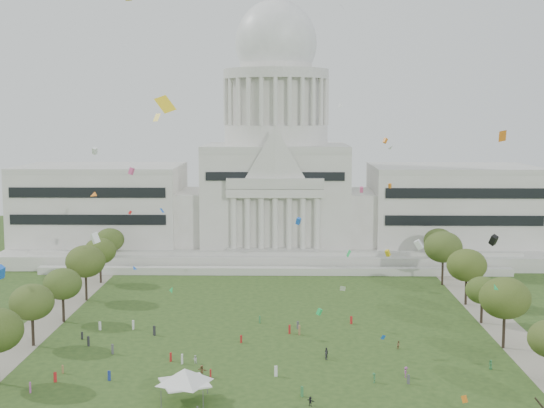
% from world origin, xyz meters
% --- Properties ---
extents(ground, '(400.00, 400.00, 0.00)m').
position_xyz_m(ground, '(0.00, 0.00, 0.00)').
color(ground, '#2B451B').
rests_on(ground, ground).
extents(capitol, '(160.00, 64.50, 91.30)m').
position_xyz_m(capitol, '(0.00, 113.59, 22.30)').
color(capitol, '#B8B6AD').
rests_on(capitol, ground).
extents(path_left, '(8.00, 160.00, 0.04)m').
position_xyz_m(path_left, '(-48.00, 30.00, 0.02)').
color(path_left, gray).
rests_on(path_left, ground).
extents(path_right, '(8.00, 160.00, 0.04)m').
position_xyz_m(path_right, '(48.00, 30.00, 0.02)').
color(path_right, gray).
rests_on(path_right, ground).
extents(row_tree_l_2, '(8.42, 8.42, 11.97)m').
position_xyz_m(row_tree_l_2, '(-45.04, 17.30, 8.51)').
color(row_tree_l_2, black).
rests_on(row_tree_l_2, ground).
extents(row_tree_r_2, '(9.55, 9.55, 13.58)m').
position_xyz_m(row_tree_r_2, '(44.17, 17.44, 9.66)').
color(row_tree_r_2, black).
rests_on(row_tree_r_2, ground).
extents(row_tree_l_3, '(8.12, 8.12, 11.55)m').
position_xyz_m(row_tree_l_3, '(-44.09, 33.92, 8.21)').
color(row_tree_l_3, black).
rests_on(row_tree_l_3, ground).
extents(row_tree_r_3, '(7.01, 7.01, 9.98)m').
position_xyz_m(row_tree_r_3, '(44.40, 34.48, 7.08)').
color(row_tree_r_3, black).
rests_on(row_tree_r_3, ground).
extents(row_tree_l_4, '(9.29, 9.29, 13.21)m').
position_xyz_m(row_tree_l_4, '(-44.08, 52.42, 9.39)').
color(row_tree_l_4, black).
rests_on(row_tree_l_4, ground).
extents(row_tree_r_4, '(9.19, 9.19, 13.06)m').
position_xyz_m(row_tree_r_4, '(44.76, 50.04, 9.29)').
color(row_tree_r_4, black).
rests_on(row_tree_r_4, ground).
extents(row_tree_l_5, '(8.33, 8.33, 11.85)m').
position_xyz_m(row_tree_l_5, '(-45.22, 71.01, 8.42)').
color(row_tree_l_5, black).
rests_on(row_tree_l_5, ground).
extents(row_tree_r_5, '(9.82, 9.82, 13.96)m').
position_xyz_m(row_tree_r_5, '(43.49, 70.19, 9.93)').
color(row_tree_r_5, black).
rests_on(row_tree_r_5, ground).
extents(row_tree_l_6, '(8.19, 8.19, 11.64)m').
position_xyz_m(row_tree_l_6, '(-46.87, 89.14, 8.27)').
color(row_tree_l_6, black).
rests_on(row_tree_l_6, ground).
extents(row_tree_r_6, '(8.42, 8.42, 11.97)m').
position_xyz_m(row_tree_r_6, '(45.96, 88.13, 8.51)').
color(row_tree_r_6, black).
rests_on(row_tree_r_6, ground).
extents(event_tent, '(12.38, 12.38, 5.30)m').
position_xyz_m(event_tent, '(-12.43, -10.00, 4.11)').
color(event_tent, '#4C4C4C').
rests_on(event_tent, ground).
extents(person_0, '(0.81, 0.97, 1.70)m').
position_xyz_m(person_0, '(38.57, 5.42, 0.85)').
color(person_0, '#33723F').
rests_on(person_0, ground).
extents(person_2, '(0.84, 0.89, 1.57)m').
position_xyz_m(person_2, '(24.36, 16.55, 0.78)').
color(person_2, olive).
rests_on(person_2, ground).
extents(person_3, '(0.75, 1.18, 1.69)m').
position_xyz_m(person_3, '(17.62, -1.48, 0.85)').
color(person_3, '#33723F').
rests_on(person_3, ground).
extents(person_4, '(1.00, 1.28, 1.93)m').
position_xyz_m(person_4, '(10.47, 11.12, 0.97)').
color(person_4, '#26262B').
rests_on(person_4, ground).
extents(person_5, '(1.88, 1.38, 1.89)m').
position_xyz_m(person_5, '(-11.05, 1.22, 0.95)').
color(person_5, olive).
rests_on(person_5, ground).
extents(person_8, '(0.74, 0.47, 1.49)m').
position_xyz_m(person_8, '(-12.94, 7.58, 0.75)').
color(person_8, silver).
rests_on(person_8, ground).
extents(person_9, '(1.04, 1.35, 1.86)m').
position_xyz_m(person_9, '(23.28, 1.10, 0.93)').
color(person_9, '#994C8C').
rests_on(person_9, ground).
extents(person_10, '(0.93, 1.17, 1.76)m').
position_xyz_m(person_10, '(10.39, 9.99, 0.88)').
color(person_10, '#4C4C51').
rests_on(person_10, ground).
extents(person_11, '(1.42, 1.28, 1.48)m').
position_xyz_m(person_11, '(6.84, -11.64, 0.74)').
color(person_11, '#26262B').
rests_on(person_11, ground).
extents(distant_crowd, '(61.05, 42.06, 1.95)m').
position_xyz_m(distant_crowd, '(-14.54, 14.39, 0.87)').
color(distant_crowd, '#B21E1E').
rests_on(distant_crowd, ground).
extents(kite_swarm, '(80.97, 99.62, 61.43)m').
position_xyz_m(kite_swarm, '(2.98, 8.23, 25.90)').
color(kite_swarm, orange).
rests_on(kite_swarm, ground).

